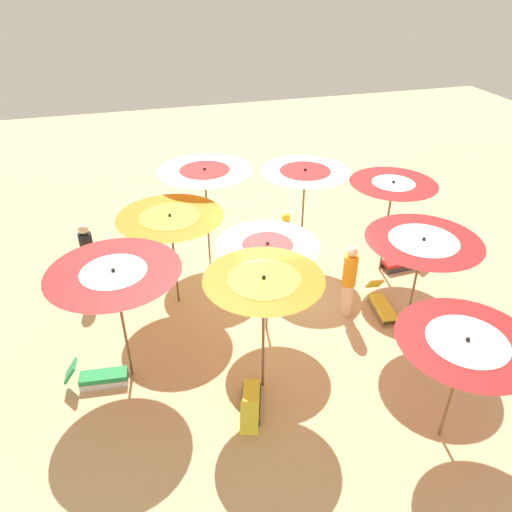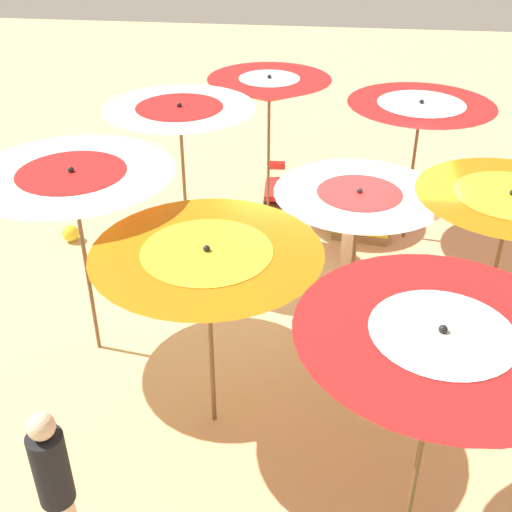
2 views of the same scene
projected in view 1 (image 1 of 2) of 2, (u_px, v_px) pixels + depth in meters
name	position (u px, v px, depth m)	size (l,w,h in m)	color
ground	(285.00, 319.00, 10.85)	(35.89, 35.89, 0.04)	#D1B57F
beach_umbrella_0	(465.00, 349.00, 7.21)	(2.09, 2.09, 2.16)	brown
beach_umbrella_1	(422.00, 248.00, 9.30)	(2.22, 2.22, 2.36)	brown
beach_umbrella_2	(392.00, 190.00, 11.34)	(2.02, 2.02, 2.46)	brown
beach_umbrella_3	(264.00, 288.00, 7.97)	(2.00, 2.00, 2.50)	brown
beach_umbrella_4	(267.00, 253.00, 9.53)	(2.00, 2.00, 2.18)	brown
beach_umbrella_5	(305.00, 178.00, 11.77)	(2.14, 2.14, 2.53)	brown
beach_umbrella_6	(115.00, 279.00, 8.25)	(2.29, 2.29, 2.44)	brown
beach_umbrella_7	(171.00, 225.00, 10.30)	(2.26, 2.26, 2.29)	brown
beach_umbrella_8	(205.00, 177.00, 11.80)	(2.29, 2.29, 2.54)	brown
lounger_0	(381.00, 304.00, 10.96)	(1.22, 0.48, 0.59)	olive
lounger_1	(99.00, 376.00, 9.10)	(0.44, 1.15, 0.59)	silver
lounger_2	(251.00, 403.00, 8.53)	(1.28, 0.68, 0.64)	#333338
lounger_3	(403.00, 260.00, 12.49)	(0.44, 1.28, 0.57)	#333338
beachgoer_0	(349.00, 280.00, 10.48)	(0.30, 0.30, 1.76)	beige
beachgoer_1	(89.00, 257.00, 11.24)	(0.30, 0.30, 1.79)	beige
beach_ball	(286.00, 218.00, 14.65)	(0.28, 0.28, 0.28)	yellow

